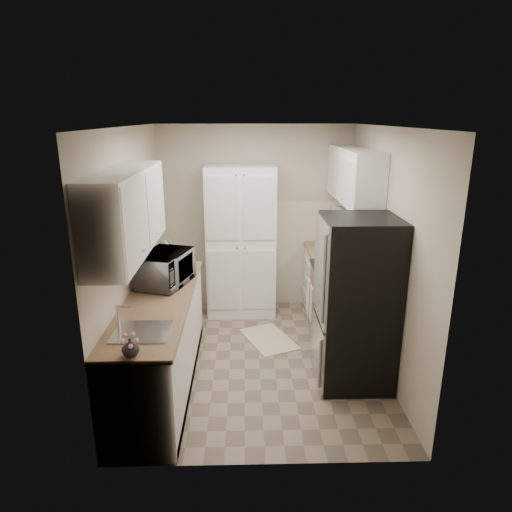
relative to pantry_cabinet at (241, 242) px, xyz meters
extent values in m
plane|color=#7A6B56|center=(0.20, -1.32, -1.00)|extent=(3.20, 3.20, 0.00)
cube|color=beige|center=(0.20, 0.28, 0.25)|extent=(2.60, 0.04, 2.50)
cube|color=beige|center=(0.20, -2.92, 0.25)|extent=(2.60, 0.04, 2.50)
cube|color=beige|center=(-1.10, -1.32, 0.25)|extent=(0.04, 3.20, 2.50)
cube|color=beige|center=(1.50, -1.32, 0.25)|extent=(0.04, 3.20, 2.50)
cube|color=white|center=(0.20, -1.32, 1.50)|extent=(2.60, 3.20, 0.04)
cube|color=white|center=(-0.93, -2.07, 0.83)|extent=(0.33, 1.60, 0.70)
cube|color=white|center=(1.33, -0.50, 0.89)|extent=(0.33, 1.55, 0.58)
cube|color=#99999E|center=(1.27, -0.93, 0.52)|extent=(0.45, 0.76, 0.13)
cube|color=#B7B7BC|center=(-0.79, -2.47, -0.07)|extent=(0.45, 0.40, 0.02)
cube|color=brown|center=(-1.09, -1.12, 0.18)|extent=(0.02, 0.22, 0.22)
cube|color=white|center=(0.00, 0.00, 0.00)|extent=(0.90, 0.55, 2.00)
cube|color=white|center=(-0.79, -1.75, -0.56)|extent=(0.60, 2.30, 0.88)
cube|color=#846647|center=(-0.79, -1.75, -0.10)|extent=(0.63, 2.33, 0.04)
cube|color=white|center=(1.19, -0.12, -0.56)|extent=(0.60, 0.80, 0.88)
cube|color=#846647|center=(1.19, -0.12, -0.10)|extent=(0.63, 0.83, 0.04)
cube|color=#B7B7BC|center=(1.17, -0.93, -0.55)|extent=(0.64, 0.76, 0.90)
cube|color=black|center=(1.17, -0.93, -0.08)|extent=(0.66, 0.78, 0.03)
cube|color=black|center=(1.46, -0.93, 0.02)|extent=(0.06, 0.76, 0.22)
cube|color=pink|center=(0.80, -1.06, -0.45)|extent=(0.01, 0.16, 0.42)
cube|color=beige|center=(0.80, -0.83, -0.45)|extent=(0.01, 0.16, 0.42)
cube|color=#B7B7BC|center=(1.14, -1.73, -0.15)|extent=(0.70, 0.72, 1.70)
imported|color=#B8B8BC|center=(-0.77, -1.36, 0.09)|extent=(0.58, 0.71, 0.34)
cylinder|color=black|center=(-0.78, -0.88, 0.05)|extent=(0.07, 0.07, 0.26)
imported|color=white|center=(-0.79, -2.83, -0.01)|extent=(0.16, 0.16, 0.13)
cube|color=#3C8936|center=(-0.80, -0.74, 0.07)|extent=(0.11, 0.23, 0.30)
cube|color=#AEADB2|center=(1.28, -0.14, 0.03)|extent=(0.40, 0.45, 0.22)
cube|color=beige|center=(0.33, -0.85, -0.99)|extent=(0.73, 0.88, 0.01)
camera|label=1|loc=(0.05, -5.83, 1.60)|focal=32.00mm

